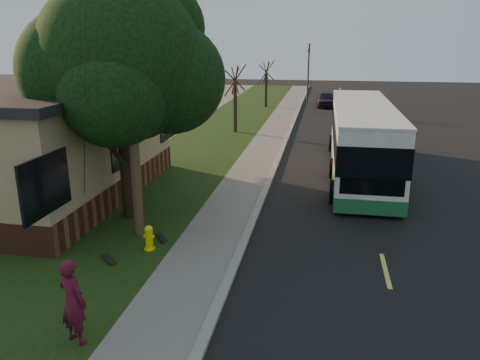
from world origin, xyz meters
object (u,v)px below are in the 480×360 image
(bare_tree_far, at_px, (266,85))
(transit_bus, at_px, (361,137))
(skateboard_spare, at_px, (109,259))
(utility_pole, at_px, (130,86))
(bare_tree_near, at_px, (235,100))
(dumpster, at_px, (45,174))
(distant_car, at_px, (326,99))
(skateboard_main, at_px, (162,237))
(traffic_signal, at_px, (308,69))
(fire_hydrant, at_px, (149,238))
(leafy_tree, at_px, (124,63))
(skateboarder, at_px, (73,301))

(bare_tree_far, distance_m, transit_bus, 21.64)
(transit_bus, bearing_deg, skateboard_spare, -125.22)
(utility_pole, height_order, bare_tree_near, utility_pole)
(dumpster, height_order, distant_car, dumpster)
(transit_bus, height_order, dumpster, transit_bus)
(utility_pole, height_order, dumpster, utility_pole)
(skateboard_main, bearing_deg, traffic_signal, 84.84)
(bare_tree_far, xyz_separation_m, transit_bus, (6.88, -20.52, -0.32))
(bare_tree_near, height_order, transit_bus, bare_tree_near)
(bare_tree_far, xyz_separation_m, skateboard_main, (0.50, -29.23, -1.88))
(dumpster, bearing_deg, skateboard_spare, -46.08)
(bare_tree_far, bearing_deg, transit_bus, -71.47)
(bare_tree_far, relative_size, dumpster, 2.13)
(utility_pole, distance_m, dumpster, 7.51)
(fire_hydrant, distance_m, transit_bus, 11.55)
(leafy_tree, bearing_deg, skateboard_spare, -78.44)
(bare_tree_far, height_order, skateboarder, bare_tree_far)
(traffic_signal, bearing_deg, dumpster, -107.27)
(utility_pole, xyz_separation_m, traffic_signal, (3.81, 33.01, -1.47))
(utility_pole, xyz_separation_m, skateboard_main, (0.81, -0.23, -4.51))
(leafy_tree, relative_size, distant_car, 1.95)
(transit_bus, bearing_deg, skateboarder, -114.78)
(fire_hydrant, xyz_separation_m, bare_tree_far, (-0.40, 30.00, 1.57))
(skateboard_spare, xyz_separation_m, dumpster, (-5.22, 5.42, 0.61))
(leafy_tree, height_order, dumpster, leafy_tree)
(bare_tree_near, distance_m, traffic_signal, 16.52)
(distant_car, bearing_deg, bare_tree_far, -166.54)
(skateboarder, distance_m, skateboard_spare, 3.67)
(skateboard_main, bearing_deg, fire_hydrant, -97.44)
(leafy_tree, xyz_separation_m, distant_car, (6.46, 28.88, -4.48))
(bare_tree_far, distance_m, skateboard_main, 29.30)
(fire_hydrant, height_order, skateboard_spare, fire_hydrant)
(leafy_tree, height_order, skateboarder, leafy_tree)
(fire_hydrant, height_order, bare_tree_near, bare_tree_near)
(leafy_tree, relative_size, skateboard_main, 10.88)
(traffic_signal, xyz_separation_m, skateboard_spare, (-3.95, -34.89, -3.04))
(bare_tree_near, relative_size, traffic_signal, 0.78)
(skateboard_spare, xyz_separation_m, distant_car, (5.73, 32.42, 0.56))
(utility_pole, bearing_deg, skateboard_main, -15.81)
(traffic_signal, height_order, skateboarder, traffic_signal)
(fire_hydrant, bearing_deg, traffic_signal, 84.79)
(leafy_tree, height_order, skateboard_spare, leafy_tree)
(fire_hydrant, xyz_separation_m, leafy_tree, (-1.57, 2.65, 4.73))
(skateboard_main, xyz_separation_m, dumpster, (-6.16, 3.76, 0.61))
(leafy_tree, relative_size, bare_tree_near, 1.81)
(fire_hydrant, relative_size, skateboard_spare, 1.14)
(leafy_tree, bearing_deg, fire_hydrant, -59.33)
(skateboard_spare, bearing_deg, skateboarder, -74.62)
(bare_tree_far, distance_m, traffic_signal, 5.44)
(fire_hydrant, xyz_separation_m, dumpster, (-6.06, 4.53, 0.30))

